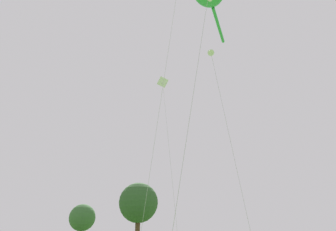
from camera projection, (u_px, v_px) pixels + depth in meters
name	position (u px, v px, depth m)	size (l,w,h in m)	color
small_kite_stunt_black	(212.00, 56.00, 21.52)	(0.86, 2.64, 14.00)	white
small_kite_bird_shape	(163.00, 89.00, 33.65)	(1.67, 1.81, 18.40)	white
small_kite_delta_white	(175.00, 5.00, 23.41)	(1.62, 3.64, 20.17)	blue
tree_oak_left	(82.00, 218.00, 68.59)	(5.93, 5.93, 8.83)	#513823
tree_shrub_far	(138.00, 203.00, 61.02)	(7.93, 7.93, 12.17)	#513823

